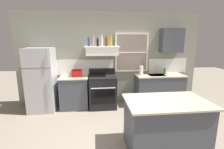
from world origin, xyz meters
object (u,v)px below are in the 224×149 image
Objects in this scene: toaster at (77,73)px; bottle_clear_tall at (102,41)px; bottle_rose_pink at (93,42)px; refrigerator at (42,80)px; stove_range at (103,91)px; bottle_balsamic_dark at (98,43)px; bottle_champagne_gold_foil at (111,41)px; bottle_amber_wine at (106,42)px; kitchen_island at (165,125)px; paper_towel_roll at (141,71)px; bottle_blue_liqueur at (89,42)px; bottle_olive_oil_square at (114,42)px; dish_soap_bottle at (164,71)px.

bottle_clear_tall is (0.70, 0.02, 0.88)m from toaster.
bottle_rose_pink is (0.47, 0.07, 0.86)m from toaster.
bottle_rose_pink is (1.41, 0.13, 1.01)m from refrigerator.
toaster reaches higher than stove_range.
bottle_balsamic_dark is 0.74× the size of bottle_champagne_gold_foil.
bottle_rose_pink is at bearing 177.19° from bottle_amber_wine.
bottle_champagne_gold_foil is 2.61m from kitchen_island.
toaster is 1.84m from paper_towel_roll.
stove_range is 1.43m from bottle_rose_pink.
paper_towel_roll reaches higher than stove_range.
refrigerator is 1.64m from bottle_blue_liqueur.
bottle_champagne_gold_foil is (0.12, -0.05, 0.02)m from bottle_amber_wine.
bottle_clear_tall reaches higher than bottle_blue_liqueur.
refrigerator is 0.96m from toaster.
kitchen_island is (0.64, -2.13, -1.39)m from bottle_olive_oil_square.
bottle_clear_tall is at bearing 174.52° from bottle_champagne_gold_foil.
bottle_champagne_gold_foil is (0.24, 0.04, 1.42)m from stove_range.
bottle_amber_wine reaches higher than toaster.
bottle_rose_pink reaches higher than kitchen_island.
bottle_rose_pink is at bearing -178.57° from bottle_olive_oil_square.
bottle_amber_wine reaches higher than bottle_blue_liqueur.
bottle_blue_liqueur is at bearing 12.07° from toaster.
refrigerator is 6.55× the size of bottle_blue_liqueur.
stove_range is 1.39m from bottle_balsamic_dark.
refrigerator is 3.54m from dish_soap_bottle.
bottle_clear_tall is 0.13m from bottle_amber_wine.
bottle_amber_wine is 0.13m from bottle_champagne_gold_foil.
toaster is 1.00× the size of bottle_rose_pink.
bottle_rose_pink is at bearing 164.99° from bottle_balsamic_dark.
bottle_amber_wine is 1.96m from dish_soap_bottle.
paper_towel_roll is (1.01, -0.05, -0.82)m from bottle_amber_wine.
bottle_blue_liqueur is 1.05× the size of bottle_olive_oil_square.
dish_soap_bottle is (0.75, 0.10, -0.04)m from paper_towel_roll.
bottle_blue_liqueur is at bearing 176.81° from bottle_amber_wine.
paper_towel_roll is (1.84, -0.01, 0.04)m from toaster.
toaster is at bearing 129.70° from kitchen_island.
bottle_olive_oil_square is 0.18× the size of kitchen_island.
toaster is at bearing -177.93° from dish_soap_bottle.
bottle_balsamic_dark is 2.17m from dish_soap_bottle.
bottle_clear_tall is 1.17× the size of bottle_amber_wine.
kitchen_island is at bearing -73.17° from bottle_olive_oil_square.
refrigerator is at bearing -175.94° from toaster.
paper_towel_roll is 0.76m from dish_soap_bottle.
bottle_clear_tall is (0.23, -0.05, 0.01)m from bottle_rose_pink.
bottle_clear_tall is 1.32× the size of bottle_olive_oil_square.
stove_range is at bearing -33.50° from bottle_balsamic_dark.
refrigerator is 6.85× the size of bottle_olive_oil_square.
toaster is at bearing -176.66° from bottle_amber_wine.
bottle_amber_wine is at bearing 3.73° from refrigerator.
stove_range is 1.41m from bottle_amber_wine.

